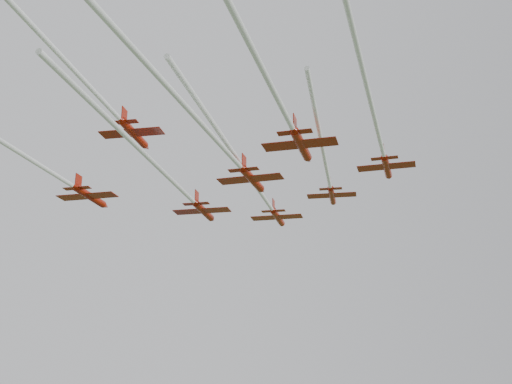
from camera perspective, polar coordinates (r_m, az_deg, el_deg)
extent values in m
cylinder|color=#9E1505|center=(119.24, 1.93, -2.25)|extent=(4.80, 8.78, 1.18)
cone|color=#9E1505|center=(124.48, 2.39, -2.92)|extent=(1.86, 2.24, 1.18)
cone|color=#9E1505|center=(114.34, 1.46, -1.57)|extent=(1.50, 1.61, 1.07)
ellipsoid|color=black|center=(121.39, 2.12, -2.32)|extent=(0.83, 1.11, 0.34)
cube|color=#9E1505|center=(118.36, 1.86, -2.27)|extent=(9.73, 6.40, 0.11)
cube|color=#9E1505|center=(115.30, 1.56, -1.70)|extent=(4.43, 2.93, 0.09)
cube|color=#9E1505|center=(115.83, 1.57, -1.17)|extent=(0.89, 1.80, 2.14)
cylinder|color=silver|center=(88.56, -1.94, 3.36)|extent=(22.95, 49.96, 0.64)
cylinder|color=#9E1505|center=(107.77, -4.69, -1.68)|extent=(4.76, 8.83, 1.18)
cone|color=#9E1505|center=(112.88, -3.90, -2.45)|extent=(1.86, 2.25, 1.18)
cone|color=#9E1505|center=(103.00, -5.50, -0.89)|extent=(1.50, 1.61, 1.07)
ellipsoid|color=black|center=(109.87, -4.37, -1.77)|extent=(0.82, 1.12, 0.34)
cube|color=#9E1505|center=(106.90, -4.82, -1.69)|extent=(9.77, 6.37, 0.11)
cube|color=#9E1505|center=(103.93, -5.34, -1.05)|extent=(4.45, 2.91, 0.09)
cube|color=#9E1505|center=(104.47, -5.28, -0.46)|extent=(0.88, 1.81, 2.15)
cylinder|color=silver|center=(81.51, -10.52, 3.97)|extent=(19.65, 43.48, 0.64)
cylinder|color=#9E1505|center=(105.92, 6.77, -0.30)|extent=(3.76, 7.49, 0.99)
cone|color=#9E1505|center=(110.36, 6.91, -1.02)|extent=(1.52, 1.88, 0.99)
cone|color=#9E1505|center=(101.76, 6.62, 0.43)|extent=(1.24, 1.34, 0.90)
ellipsoid|color=black|center=(107.75, 6.81, -0.41)|extent=(0.67, 0.94, 0.29)
cube|color=#9E1505|center=(105.17, 6.75, -0.30)|extent=(8.24, 5.12, 0.09)
cube|color=#9E1505|center=(102.58, 6.65, 0.28)|extent=(3.75, 2.34, 0.07)
cube|color=#9E1505|center=(103.06, 6.64, 0.77)|extent=(0.69, 1.54, 1.80)
cylinder|color=silver|center=(83.29, 5.80, 4.61)|extent=(14.73, 35.87, 0.54)
cylinder|color=#9E1505|center=(104.07, -14.54, -0.37)|extent=(4.91, 8.69, 1.17)
cone|color=#9E1505|center=(108.72, -13.23, -1.22)|extent=(1.88, 2.23, 1.17)
cone|color=#9E1505|center=(99.76, -15.89, 0.50)|extent=(1.51, 1.61, 1.07)
ellipsoid|color=black|center=(105.99, -14.00, -0.49)|extent=(0.84, 1.11, 0.34)
cube|color=#9E1505|center=(103.27, -14.77, -0.37)|extent=(9.66, 6.50, 0.11)
cube|color=#9E1505|center=(100.60, -15.62, 0.33)|extent=(4.40, 2.97, 0.09)
cube|color=#9E1505|center=(101.13, -15.50, 0.92)|extent=(0.91, 1.78, 2.13)
cylinder|color=#9E1505|center=(91.56, -0.35, 1.15)|extent=(5.25, 8.44, 1.16)
cone|color=#9E1505|center=(96.50, 0.57, 0.14)|extent=(1.92, 2.22, 1.16)
cone|color=#9E1505|center=(86.96, -1.31, 2.21)|extent=(1.53, 1.61, 1.05)
ellipsoid|color=black|center=(93.61, 0.02, 0.99)|extent=(0.86, 1.09, 0.34)
cube|color=#9E1505|center=(90.71, -0.50, 1.16)|extent=(9.46, 6.79, 0.11)
cube|color=#9E1505|center=(87.85, -1.11, 1.99)|extent=(4.31, 3.10, 0.08)
cube|color=#9E1505|center=(88.44, -1.07, 2.65)|extent=(0.99, 1.72, 2.11)
cylinder|color=silver|center=(67.67, -7.05, 8.41)|extent=(21.10, 38.67, 0.63)
cylinder|color=#9E1505|center=(91.51, 11.53, 2.20)|extent=(4.42, 7.24, 0.99)
cone|color=#9E1505|center=(95.88, 11.75, 1.28)|extent=(1.63, 1.90, 0.99)
cone|color=#9E1505|center=(87.42, 11.30, 3.16)|extent=(1.30, 1.37, 0.90)
ellipsoid|color=black|center=(93.33, 11.61, 2.04)|extent=(0.73, 0.93, 0.29)
cube|color=#9E1505|center=(90.76, 11.50, 2.22)|extent=(8.11, 5.74, 0.09)
cube|color=#9E1505|center=(88.22, 11.35, 2.96)|extent=(3.69, 2.62, 0.07)
cube|color=#9E1505|center=(88.74, 11.32, 3.52)|extent=(0.83, 1.48, 1.80)
cylinder|color=silver|center=(64.26, 9.37, 11.05)|extent=(23.58, 44.56, 0.54)
cylinder|color=#9E1505|center=(85.28, -10.80, 5.13)|extent=(4.03, 7.78, 1.03)
cone|color=#9E1505|center=(89.45, -9.69, 3.95)|extent=(1.61, 1.96, 1.03)
cone|color=#9E1505|center=(81.42, -11.95, 6.35)|extent=(1.30, 1.40, 0.94)
ellipsoid|color=black|center=(87.03, -10.34, 4.89)|extent=(0.71, 0.98, 0.30)
cube|color=#9E1505|center=(84.55, -10.99, 5.18)|extent=(8.58, 5.44, 0.09)
cube|color=#9E1505|center=(82.17, -11.72, 6.10)|extent=(3.91, 2.49, 0.08)
cube|color=#9E1505|center=(82.75, -11.63, 6.70)|extent=(0.74, 1.60, 1.88)
cylinder|color=#9E1505|center=(79.13, 4.04, 4.20)|extent=(4.94, 8.39, 1.14)
cone|color=#9E1505|center=(84.02, 4.71, 2.87)|extent=(1.85, 2.18, 1.14)
cone|color=#9E1505|center=(74.57, 3.32, 5.61)|extent=(1.48, 1.57, 1.04)
ellipsoid|color=black|center=(81.17, 4.30, 3.93)|extent=(0.83, 1.07, 0.33)
cube|color=#9E1505|center=(78.28, 3.93, 4.24)|extent=(9.36, 6.47, 0.10)
cube|color=#9E1505|center=(75.46, 3.47, 5.32)|extent=(4.26, 2.96, 0.08)
cube|color=#9E1505|center=(76.10, 3.48, 6.05)|extent=(0.92, 1.71, 2.07)
cylinder|color=silver|center=(57.30, -0.70, 13.27)|extent=(17.77, 34.85, 0.62)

